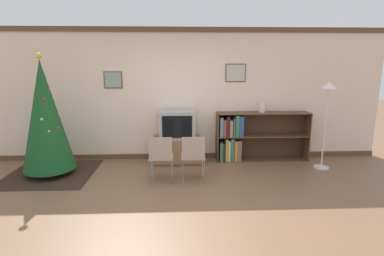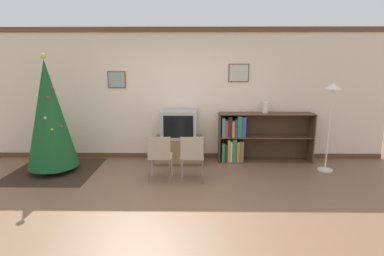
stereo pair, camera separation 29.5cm
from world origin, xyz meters
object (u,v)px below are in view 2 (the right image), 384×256
Objects in this scene: christmas_tree at (49,115)px; bookshelf at (248,137)px; television at (179,124)px; vase at (266,107)px; standing_lamp at (331,104)px; tv_console at (179,150)px; folding_chair_right at (192,156)px; folding_chair_left at (160,155)px.

bookshelf is (3.74, 0.66, -0.58)m from christmas_tree.
vase reaches higher than television.
bookshelf is at bearing 158.05° from standing_lamp.
television is 3.16× the size of vase.
television is (2.33, 0.55, -0.28)m from christmas_tree.
tv_console is 1.17× the size of folding_chair_right.
television reaches higher than bookshelf.
folding_chair_right is (0.27, -1.05, 0.21)m from tv_console.
folding_chair_left is at bearing -104.71° from television.
christmas_tree is 2.53m from tv_console.
tv_console is at bearing 13.41° from christmas_tree.
folding_chair_left is at bearing 180.00° from folding_chair_right.
vase is (1.75, 0.14, 0.86)m from tv_console.
christmas_tree reaches higher than standing_lamp.
bookshelf is at bearing 34.31° from folding_chair_left.
christmas_tree is at bearing -178.90° from standing_lamp.
bookshelf is at bearing 4.18° from tv_console.
tv_console is at bearing 170.74° from standing_lamp.
vase is at bearing 6.77° from bookshelf.
television reaches higher than folding_chair_right.
standing_lamp is (5.13, 0.10, 0.19)m from christmas_tree.
tv_console is 1.10m from folding_chair_right.
television is (-0.00, -0.00, 0.54)m from tv_console.
folding_chair_left is 1.00× the size of folding_chair_right.
folding_chair_left is at bearing -149.55° from vase.
vase is (0.34, 0.04, 0.62)m from bookshelf.
tv_console is at bearing 104.67° from folding_chair_right.
television reaches higher than folding_chair_left.
tv_console is 1.43m from bookshelf.
vase is at bearing 4.77° from television.
standing_lamp reaches higher than folding_chair_right.
tv_console is (2.33, 0.56, -0.82)m from christmas_tree.
television is at bearing 75.29° from folding_chair_left.
bookshelf reaches higher than tv_console.
christmas_tree is at bearing 169.32° from folding_chair_right.
folding_chair_right is (0.55, 0.00, 0.00)m from folding_chair_left.
christmas_tree is 2.64× the size of folding_chair_right.
folding_chair_right is 2.00m from vase.
folding_chair_left reaches higher than tv_console.
folding_chair_right is at bearing -10.68° from christmas_tree.
vase is (1.75, 0.15, 0.32)m from television.
folding_chair_right is at bearing -134.67° from bookshelf.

